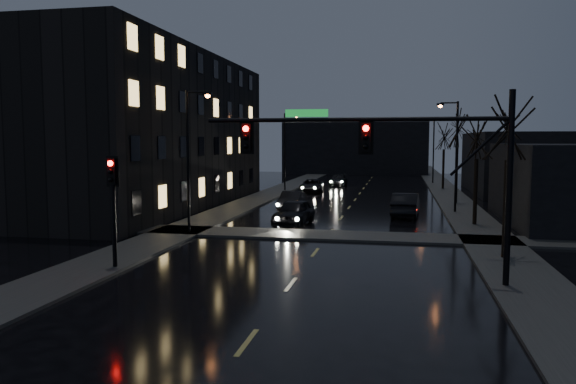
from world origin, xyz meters
The scene contains 22 objects.
ground centered at (0.00, 0.00, 0.00)m, with size 160.00×160.00×0.00m, color black.
sidewalk_left centered at (-8.50, 35.00, 0.06)m, with size 3.00×140.00×0.12m, color #2D2D2B.
sidewalk_right centered at (8.50, 35.00, 0.06)m, with size 3.00×140.00×0.12m, color #2D2D2B.
sidewalk_cross centered at (0.00, 18.50, 0.06)m, with size 40.00×3.00×0.12m, color #2D2D2B.
apartment_block centered at (-16.50, 30.00, 6.00)m, with size 12.00×30.00×12.00m, color black.
commercial_right_far centered at (17.00, 48.00, 3.00)m, with size 12.00×18.00×6.00m, color black.
far_block centered at (-3.00, 78.00, 4.00)m, with size 22.00×10.00×8.00m, color black.
signal_mast centered at (3.85, 9.00, 4.87)m, with size 11.11×0.41×7.00m.
signal_pole_left centered at (-7.50, 8.99, 3.01)m, with size 0.35×0.41×4.53m.
tree_near centered at (8.40, 14.00, 6.22)m, with size 3.52×3.52×8.08m.
tree_mid_a centered at (8.40, 24.00, 5.83)m, with size 3.30×3.30×7.58m.
tree_mid_b centered at (8.40, 36.00, 6.61)m, with size 3.74×3.74×8.59m.
tree_far centered at (8.40, 50.00, 6.06)m, with size 3.43×3.43×7.88m.
streetlight_l_near centered at (-7.58, 18.00, 4.77)m, with size 1.53×0.28×8.00m.
streetlight_l_far centered at (-7.58, 45.00, 4.77)m, with size 1.53×0.28×8.00m.
streetlight_r_mid centered at (7.58, 30.00, 4.77)m, with size 1.53×0.28×8.00m.
streetlight_r_far centered at (7.58, 58.00, 4.77)m, with size 1.53×0.28×8.00m.
oncoming_car_a centered at (-2.61, 22.48, 0.78)m, with size 1.85×4.59×1.56m, color black.
oncoming_car_b centered at (-4.09, 29.46, 0.71)m, with size 1.50×4.31×1.42m, color black.
oncoming_car_c centered at (-4.82, 44.13, 0.67)m, with size 2.22×4.81×1.34m, color black.
oncoming_car_d centered at (-3.06, 52.57, 0.66)m, with size 1.84×4.52×1.31m, color black.
lead_car centered at (4.28, 27.77, 0.81)m, with size 1.72×4.93×1.63m, color black.
Camera 1 is at (3.81, -11.69, 5.24)m, focal length 35.00 mm.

